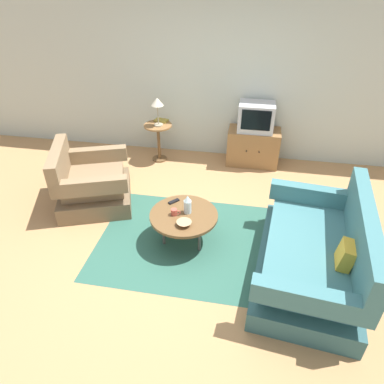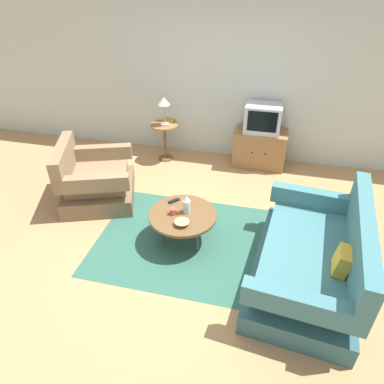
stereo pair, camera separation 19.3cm
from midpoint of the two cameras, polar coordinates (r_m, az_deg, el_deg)
The scene contains 15 objects.
ground_plane at distance 4.29m, azimuth 0.02°, elevation -7.91°, with size 16.00×16.00×0.00m, color #AD7F51.
back_wall at distance 5.80m, azimuth 5.95°, elevation 18.56°, with size 9.00×0.12×2.70m, color #B2BCB2.
area_rug at distance 4.29m, azimuth -0.17°, elevation -7.85°, with size 2.05×1.72×0.00m, color #2D5B4C.
armchair at distance 4.99m, azimuth -14.62°, elevation 1.62°, with size 1.21×1.25×0.85m.
couch at distance 3.85m, azimuth 20.42°, elevation -10.58°, with size 1.18×1.84×0.93m.
coffee_table at distance 4.06m, azimuth -0.19°, elevation -3.93°, with size 0.79×0.79×0.40m.
side_table at distance 5.83m, azimuth -3.51°, elevation 9.35°, with size 0.45×0.45×0.63m.
tv_stand at distance 5.82m, azimuth 11.88°, elevation 6.94°, with size 0.82×0.46×0.59m.
television at distance 5.62m, azimuth 12.49°, elevation 11.65°, with size 0.55×0.42×0.43m.
table_lamp at distance 5.61m, azimuth -3.59°, elevation 14.24°, with size 0.19×0.19×0.45m.
vase at distance 4.00m, azimuth 0.49°, elevation -2.06°, with size 0.09×0.09×0.23m.
mug at distance 4.01m, azimuth -1.71°, elevation -3.21°, with size 0.11×0.07×0.08m.
bowl at distance 3.86m, azimuth -0.23°, elevation -5.12°, with size 0.17×0.17×0.05m.
tv_remote_dark at distance 4.23m, azimuth -1.67°, elevation -1.47°, with size 0.13×0.14×0.02m.
book at distance 5.88m, azimuth -2.96°, elevation 11.68°, with size 0.24×0.18×0.03m.
Camera 2 is at (0.84, -3.10, 2.85)m, focal length 32.67 mm.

